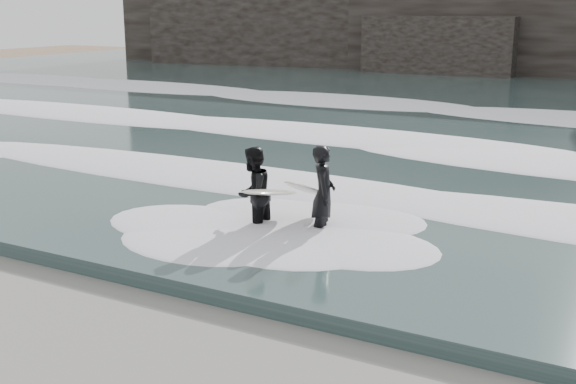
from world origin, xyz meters
name	(u,v)px	position (x,y,z in m)	size (l,w,h in m)	color
sea	(524,105)	(0.00, 29.00, 0.15)	(90.00, 52.00, 0.30)	#2E4140
foam_near	(348,195)	(0.00, 9.00, 0.40)	(60.00, 3.20, 0.20)	white
foam_mid	(440,145)	(0.00, 16.00, 0.42)	(60.00, 4.00, 0.24)	white
foam_far	(505,109)	(0.00, 25.00, 0.45)	(60.00, 4.80, 0.30)	white
surfer_left	(321,193)	(0.39, 6.82, 0.99)	(1.04, 1.84, 1.97)	black
surfer_right	(255,193)	(-0.86, 6.31, 0.96)	(1.14, 2.22, 1.90)	black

